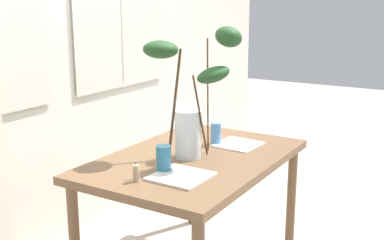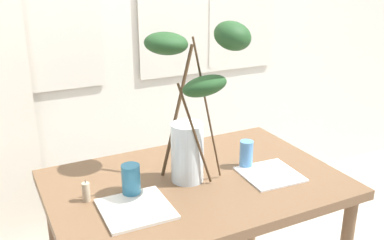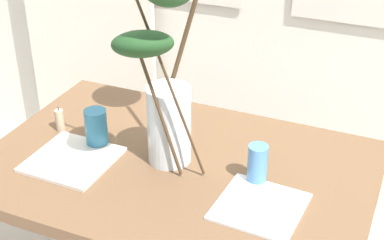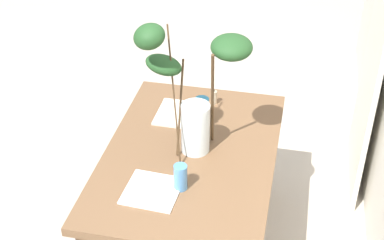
% 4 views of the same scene
% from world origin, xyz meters
% --- Properties ---
extents(back_wall_with_windows, '(5.66, 0.14, 2.90)m').
position_xyz_m(back_wall_with_windows, '(-0.00, 1.06, 1.46)').
color(back_wall_with_windows, silver).
rests_on(back_wall_with_windows, ground).
extents(dining_table, '(1.29, 0.86, 0.73)m').
position_xyz_m(dining_table, '(0.00, 0.00, 0.65)').
color(dining_table, brown).
rests_on(dining_table, ground).
extents(vase_with_branches, '(0.34, 0.56, 0.74)m').
position_xyz_m(vase_with_branches, '(-0.02, 0.01, 1.09)').
color(vase_with_branches, silver).
rests_on(vase_with_branches, dining_table).
extents(drinking_glass_blue_left, '(0.08, 0.08, 0.14)m').
position_xyz_m(drinking_glass_blue_left, '(-0.30, 0.00, 0.80)').
color(drinking_glass_blue_left, teal).
rests_on(drinking_glass_blue_left, dining_table).
extents(drinking_glass_blue_right, '(0.06, 0.06, 0.13)m').
position_xyz_m(drinking_glass_blue_right, '(0.28, 0.01, 0.79)').
color(drinking_glass_blue_right, '#4C84BC').
rests_on(drinking_glass_blue_right, dining_table).
extents(plate_square_left, '(0.27, 0.27, 0.01)m').
position_xyz_m(plate_square_left, '(-0.33, -0.12, 0.73)').
color(plate_square_left, silver).
rests_on(plate_square_left, dining_table).
extents(plate_square_right, '(0.26, 0.26, 0.01)m').
position_xyz_m(plate_square_right, '(0.33, -0.11, 0.73)').
color(plate_square_right, white).
rests_on(plate_square_right, dining_table).
extents(pillar_candle, '(0.03, 0.03, 0.09)m').
position_xyz_m(pillar_candle, '(-0.48, 0.04, 0.77)').
color(pillar_candle, tan).
rests_on(pillar_candle, dining_table).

